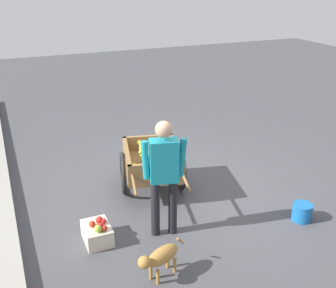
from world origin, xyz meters
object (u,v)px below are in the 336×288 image
Objects in this scene: fruit_cart at (152,164)px; dog at (160,257)px; apple_crate at (97,232)px; plastic_bucket at (302,212)px; vendor_person at (164,170)px.

dog is at bearing 161.33° from fruit_cart.
fruit_cart is 4.05× the size of apple_crate.
fruit_cart is 2.22m from plastic_bucket.
fruit_cart is at bearing -13.72° from vendor_person.
fruit_cart reaches higher than dog.
fruit_cart reaches higher than apple_crate.
dog is at bearing 154.53° from vendor_person.
fruit_cart reaches higher than plastic_bucket.
apple_crate is (0.16, 0.83, -0.77)m from vendor_person.
vendor_person is 1.05m from dog.
vendor_person is (-1.11, 0.27, 0.46)m from fruit_cart.
vendor_person is 3.45× the size of apple_crate.
dog is at bearing -152.99° from apple_crate.
vendor_person is at bearing -25.47° from dog.
fruit_cart is at bearing -49.06° from apple_crate.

